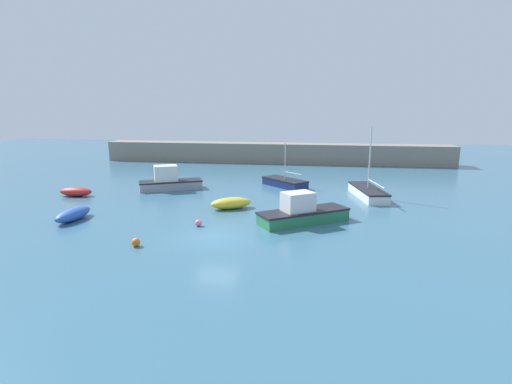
{
  "coord_description": "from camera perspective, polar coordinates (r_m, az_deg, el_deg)",
  "views": [
    {
      "loc": [
        5.55,
        -21.13,
        7.27
      ],
      "look_at": [
        1.1,
        7.82,
        0.9
      ],
      "focal_mm": 28.0,
      "sensor_mm": 36.0,
      "label": 1
    }
  ],
  "objects": [
    {
      "name": "motorboat_with_cabin",
      "position": [
        25.36,
        6.59,
        -2.92
      ],
      "size": [
        5.93,
        4.86,
        2.0
      ],
      "rotation": [
        0.0,
        0.0,
        0.6
      ],
      "color": "#287A4C",
      "rests_on": "ground_plane"
    },
    {
      "name": "rowboat_white_midwater",
      "position": [
        28.41,
        -24.68,
        -2.91
      ],
      "size": [
        1.36,
        3.22,
        0.78
      ],
      "rotation": [
        0.0,
        0.0,
        1.5
      ],
      "color": "#2D56B7",
      "rests_on": "ground_plane"
    },
    {
      "name": "sailboat_tall_mast",
      "position": [
        33.37,
        15.69,
        -0.03
      ],
      "size": [
        2.78,
        6.44,
        5.66
      ],
      "rotation": [
        0.0,
        0.0,
        1.77
      ],
      "color": "white",
      "rests_on": "ground_plane"
    },
    {
      "name": "open_tender_yellow",
      "position": [
        35.82,
        -24.33,
        0.05
      ],
      "size": [
        2.74,
        1.29,
        0.73
      ],
      "rotation": [
        0.0,
        0.0,
        0.05
      ],
      "color": "red",
      "rests_on": "ground_plane"
    },
    {
      "name": "harbor_breakwater",
      "position": [
        52.09,
        2.59,
        5.61
      ],
      "size": [
        44.41,
        2.98,
        2.49
      ],
      "primitive_type": "cube",
      "color": "gray",
      "rests_on": "ground_plane"
    },
    {
      "name": "mooring_buoy_pink",
      "position": [
        24.85,
        -8.22,
        -4.39
      ],
      "size": [
        0.41,
        0.41,
        0.41
      ],
      "primitive_type": "sphere",
      "color": "#EA668C",
      "rests_on": "ground_plane"
    },
    {
      "name": "mooring_buoy_orange",
      "position": [
        22.08,
        -16.78,
        -6.9
      ],
      "size": [
        0.44,
        0.44,
        0.44
      ],
      "primitive_type": "sphere",
      "color": "orange",
      "rests_on": "ground_plane"
    },
    {
      "name": "ground_plane",
      "position": [
        23.06,
        -5.69,
        -6.44
      ],
      "size": [
        120.0,
        120.0,
        0.2
      ],
      "primitive_type": "cube",
      "color": "#38667F"
    },
    {
      "name": "motorboat_grey_hull",
      "position": [
        35.96,
        -12.31,
        1.55
      ],
      "size": [
        5.64,
        3.95,
        2.15
      ],
      "rotation": [
        0.0,
        0.0,
        0.45
      ],
      "color": "gray",
      "rests_on": "ground_plane"
    },
    {
      "name": "rowboat_blue_near",
      "position": [
        28.71,
        -3.6,
        -1.59
      ],
      "size": [
        3.21,
        2.51,
        0.81
      ],
      "rotation": [
        0.0,
        0.0,
        0.49
      ],
      "color": "yellow",
      "rests_on": "ground_plane"
    },
    {
      "name": "sailboat_twin_hulled",
      "position": [
        36.63,
        4.13,
        1.37
      ],
      "size": [
        4.5,
        4.38,
        3.97
      ],
      "rotation": [
        0.0,
        0.0,
        2.39
      ],
      "color": "navy",
      "rests_on": "ground_plane"
    }
  ]
}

